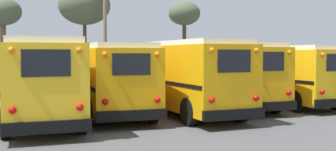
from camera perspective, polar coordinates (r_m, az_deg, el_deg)
ground_plane at (r=20.14m, az=-0.04°, el=-4.50°), size 160.00×160.00×0.00m
school_bus_0 at (r=17.81m, az=-17.22°, el=-0.09°), size 2.76×10.91×3.14m
school_bus_1 at (r=19.31m, az=-8.55°, el=0.06°), size 2.87×10.52×3.02m
school_bus_2 at (r=19.02m, az=1.07°, el=0.27°), size 2.70×10.25×3.16m
school_bus_3 at (r=22.04m, az=6.38°, el=0.50°), size 2.97×10.82×3.09m
school_bus_4 at (r=23.26m, az=13.35°, el=0.48°), size 2.75×10.35×3.00m
utility_pole at (r=30.72m, az=-8.53°, el=6.20°), size 1.80×0.26×8.35m
bare_tree_0 at (r=39.98m, az=2.23°, el=8.24°), size 2.99×2.99×7.53m
bare_tree_1 at (r=34.32m, az=-21.48°, el=7.78°), size 2.78×2.78×6.83m
bare_tree_2 at (r=32.93m, az=-11.25°, el=9.23°), size 3.91×3.91×7.74m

